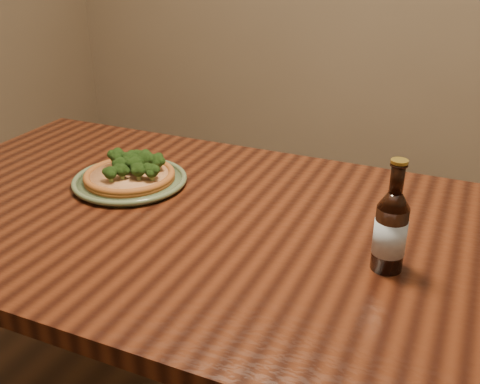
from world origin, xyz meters
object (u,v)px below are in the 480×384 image
at_px(table, 211,253).
at_px(pizza, 131,173).
at_px(beer_bottle, 391,230).
at_px(plate, 130,180).

height_order(table, pizza, pizza).
bearing_deg(table, beer_bottle, -6.80).
distance_m(plate, beer_bottle, 0.69).
height_order(plate, pizza, pizza).
xyz_separation_m(pizza, beer_bottle, (0.67, -0.13, 0.05)).
bearing_deg(plate, pizza, 53.15).
bearing_deg(plate, beer_bottle, -10.88).
bearing_deg(pizza, beer_bottle, -11.14).
distance_m(table, plate, 0.30).
xyz_separation_m(plate, beer_bottle, (0.67, -0.13, 0.07)).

